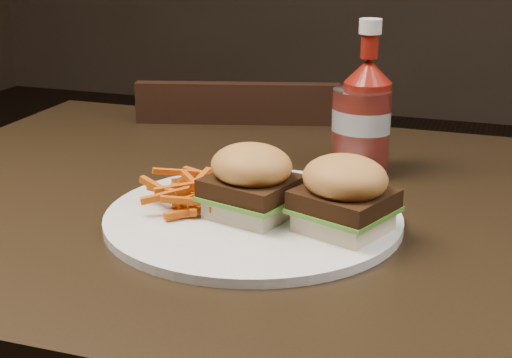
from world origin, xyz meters
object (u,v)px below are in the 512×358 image
(dining_table, at_px, (319,220))
(tumbler, at_px, (361,135))
(chair_far, at_px, (245,255))
(plate, at_px, (253,218))
(ketchup_bottle, at_px, (366,129))

(dining_table, relative_size, tumbler, 9.60)
(dining_table, bearing_deg, chair_far, 119.13)
(plate, height_order, ketchup_bottle, ketchup_bottle)
(plate, bearing_deg, tumbler, 70.57)
(ketchup_bottle, bearing_deg, plate, -109.35)
(tumbler, bearing_deg, ketchup_bottle, 71.92)
(chair_far, distance_m, plate, 0.70)
(dining_table, height_order, ketchup_bottle, ketchup_bottle)
(plate, height_order, tumbler, tumbler)
(dining_table, xyz_separation_m, tumbler, (0.02, 0.14, 0.08))
(chair_far, xyz_separation_m, plate, (0.22, -0.58, 0.33))
(plate, distance_m, ketchup_bottle, 0.25)
(dining_table, distance_m, chair_far, 0.65)
(chair_far, bearing_deg, dining_table, 103.24)
(dining_table, relative_size, chair_far, 3.30)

